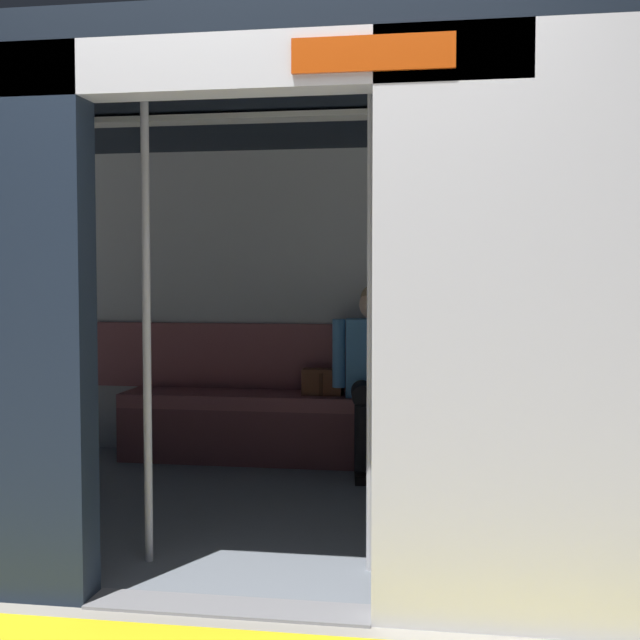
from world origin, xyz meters
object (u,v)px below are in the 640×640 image
(grab_pole_far, at_px, (371,324))
(train_car, at_px, (280,226))
(bench_seat, at_px, (327,412))
(book, at_px, (427,395))
(person_seated, at_px, (376,364))
(grab_pole_door, at_px, (147,323))
(handbag, at_px, (323,382))

(grab_pole_far, bearing_deg, train_car, -55.89)
(grab_pole_far, bearing_deg, bench_seat, -76.09)
(book, bearing_deg, person_seated, -3.79)
(person_seated, xyz_separation_m, grab_pole_door, (0.80, 1.92, 0.36))
(bench_seat, bearing_deg, grab_pole_door, 76.38)
(bench_seat, bearing_deg, grab_pole_far, 103.91)
(book, relative_size, grab_pole_door, 0.11)
(bench_seat, relative_size, book, 12.55)
(train_car, height_order, grab_pole_door, train_car)
(bench_seat, relative_size, person_seated, 2.33)
(person_seated, bearing_deg, book, -163.23)
(person_seated, height_order, grab_pole_door, grab_pole_door)
(grab_pole_door, bearing_deg, book, -119.11)
(book, xyz_separation_m, grab_pole_door, (1.13, 2.02, 0.57))
(grab_pole_door, bearing_deg, bench_seat, -103.62)
(handbag, bearing_deg, grab_pole_far, 104.63)
(train_car, xyz_separation_m, book, (-0.72, -1.16, -1.02))
(train_car, relative_size, grab_pole_door, 3.09)
(train_car, xyz_separation_m, bench_seat, (-0.08, -1.11, -1.14))
(person_seated, distance_m, book, 0.40)
(bench_seat, distance_m, grab_pole_far, 2.11)
(train_car, height_order, handbag, train_car)
(handbag, relative_size, book, 1.18)
(handbag, xyz_separation_m, book, (-0.68, -0.01, -0.07))
(bench_seat, distance_m, handbag, 0.20)
(train_car, height_order, bench_seat, train_car)
(person_seated, bearing_deg, handbag, -13.65)
(person_seated, height_order, handbag, person_seated)
(person_seated, bearing_deg, bench_seat, -9.13)
(train_car, relative_size, book, 29.09)
(grab_pole_door, distance_m, grab_pole_far, 0.96)
(bench_seat, bearing_deg, handbag, -44.90)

